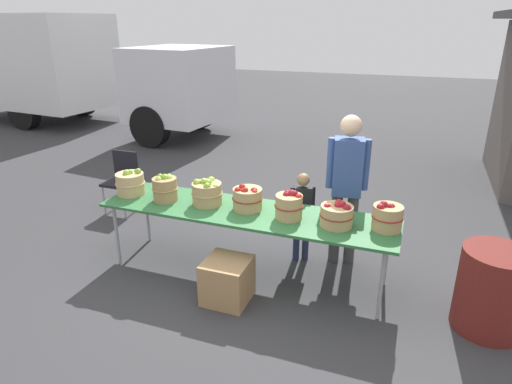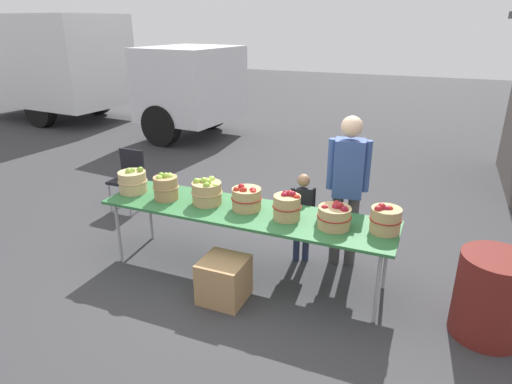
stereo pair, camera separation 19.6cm
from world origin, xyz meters
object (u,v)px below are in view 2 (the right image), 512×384
apple_basket_green_2 (207,192)px  apple_basket_red_0 (247,198)px  apple_basket_green_0 (133,181)px  apple_basket_green_1 (166,187)px  trash_barrel (491,296)px  produce_crate (224,280)px  vendor_adult (348,181)px  folding_chair (128,175)px  box_truck (78,66)px  child_customer (302,211)px  market_table (245,214)px  apple_basket_red_1 (287,206)px  apple_basket_red_3 (385,219)px  apple_basket_red_2 (334,216)px

apple_basket_green_2 → apple_basket_red_0: bearing=2.4°
apple_basket_green_2 → apple_basket_red_0: size_ratio=1.04×
apple_basket_green_0 → apple_basket_green_1: (0.47, -0.03, 0.00)m
trash_barrel → produce_crate: size_ratio=1.78×
vendor_adult → folding_chair: (-3.23, 0.39, -0.49)m
apple_basket_green_1 → vendor_adult: (1.85, 0.67, 0.11)m
box_truck → trash_barrel: box_truck is taller
apple_basket_green_0 → vendor_adult: bearing=15.4°
child_customer → box_truck: (-7.69, 4.87, 0.87)m
box_truck → produce_crate: size_ratio=18.14×
apple_basket_green_2 → trash_barrel: apple_basket_green_2 is taller
apple_basket_green_0 → apple_basket_red_0: size_ratio=1.02×
apple_basket_green_1 → folding_chair: size_ratio=0.35×
market_table → trash_barrel: 2.38m
apple_basket_red_1 → market_table: bearing=178.1°
apple_basket_green_0 → apple_basket_red_0: (1.40, 0.05, -0.01)m
apple_basket_green_2 → apple_basket_red_3: apple_basket_green_2 is taller
apple_basket_red_0 → apple_basket_green_1: bearing=-175.2°
apple_basket_green_0 → apple_basket_red_0: apple_basket_green_0 is taller
apple_basket_green_1 → apple_basket_red_0: (0.93, 0.08, -0.02)m
produce_crate → apple_basket_green_2: bearing=130.2°
apple_basket_green_1 → trash_barrel: 3.32m
apple_basket_red_3 → produce_crate: apple_basket_red_3 is taller
apple_basket_green_1 → apple_basket_red_3: (2.33, 0.09, -0.01)m
apple_basket_green_0 → trash_barrel: (3.75, -0.08, -0.50)m
apple_basket_green_1 → trash_barrel: bearing=-0.9°
produce_crate → folding_chair: bearing=146.4°
apple_basket_red_0 → child_customer: 0.71m
apple_basket_red_0 → trash_barrel: (2.35, -0.13, -0.49)m
folding_chair → vendor_adult: bearing=-6.9°
vendor_adult → apple_basket_red_0: bearing=23.0°
child_customer → box_truck: bearing=-56.7°
apple_basket_green_1 → apple_basket_green_2: 0.48m
box_truck → produce_crate: bearing=-34.3°
child_customer → folding_chair: (-2.78, 0.51, -0.11)m
apple_basket_green_1 → produce_crate: apple_basket_green_1 is taller
apple_basket_green_1 → trash_barrel: (3.29, -0.05, -0.50)m
apple_basket_green_0 → box_truck: 7.95m
market_table → apple_basket_green_1: 0.95m
apple_basket_green_2 → child_customer: size_ratio=0.32×
apple_basket_green_1 → apple_basket_red_2: (1.87, 0.01, -0.02)m
apple_basket_green_0 → vendor_adult: (2.32, 0.64, 0.11)m
apple_basket_red_0 → apple_basket_red_1: size_ratio=1.11×
apple_basket_green_2 → market_table: bearing=-3.2°
vendor_adult → produce_crate: bearing=41.4°
vendor_adult → trash_barrel: size_ratio=2.20×
apple_basket_red_3 → box_truck: bearing=148.3°
apple_basket_green_1 → apple_basket_red_2: size_ratio=0.92×
apple_basket_red_1 → child_customer: child_customer is taller
folding_chair → apple_basket_green_0: bearing=-48.5°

